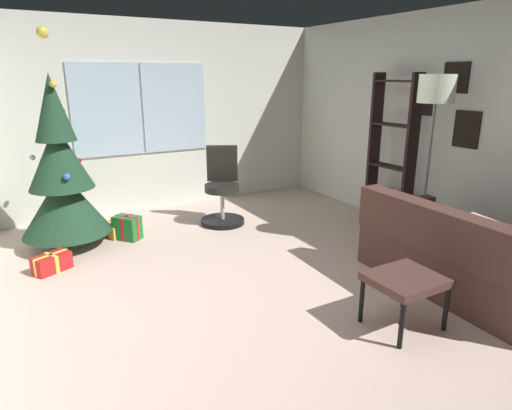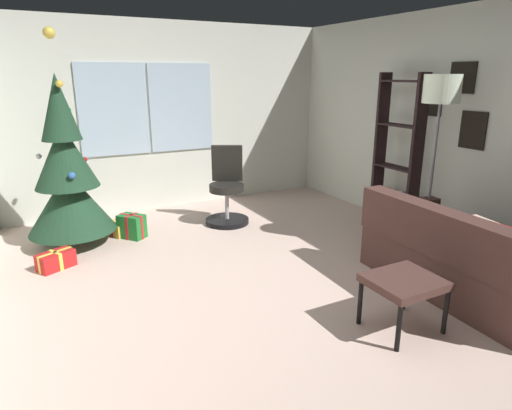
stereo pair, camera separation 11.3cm
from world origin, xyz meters
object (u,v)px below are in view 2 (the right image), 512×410
object	(u,v)px
gift_box_red	(56,260)
gift_box_green	(132,226)
couch	(489,263)
holiday_tree	(67,177)
footstool	(404,284)
floor_lamp	(440,102)
office_chair	(227,193)
gift_box_gold	(123,227)
bookshelf	(397,163)

from	to	relation	value
gift_box_red	gift_box_green	xyz separation A→B (m)	(0.87, 0.52, 0.05)
couch	holiday_tree	size ratio (longest dim) A/B	0.79
footstool	floor_lamp	size ratio (longest dim) A/B	0.28
office_chair	gift_box_gold	bearing A→B (deg)	171.73
couch	footstool	xyz separation A→B (m)	(-1.09, -0.07, 0.09)
gift_box_gold	office_chair	distance (m)	1.35
couch	holiday_tree	xyz separation A→B (m)	(-3.08, 2.95, 0.50)
gift_box_gold	gift_box_red	bearing A→B (deg)	-138.23
footstool	gift_box_gold	world-z (taller)	footstool
gift_box_green	office_chair	distance (m)	1.26
gift_box_green	bookshelf	xyz separation A→B (m)	(3.02, -1.12, 0.68)
gift_box_red	gift_box_green	bearing A→B (deg)	30.90
office_chair	bookshelf	distance (m)	2.15
floor_lamp	gift_box_green	bearing A→B (deg)	145.30
gift_box_gold	gift_box_green	bearing A→B (deg)	-70.75
footstool	floor_lamp	world-z (taller)	floor_lamp
couch	bookshelf	distance (m)	1.89
gift_box_gold	floor_lamp	xyz separation A→B (m)	(2.81, -2.09, 1.51)
couch	gift_box_gold	xyz separation A→B (m)	(-2.53, 3.04, -0.20)
office_chair	gift_box_green	bearing A→B (deg)	-179.76
gift_box_green	floor_lamp	bearing A→B (deg)	-34.70
couch	gift_box_gold	distance (m)	3.95
footstool	gift_box_gold	size ratio (longest dim) A/B	1.40
couch	floor_lamp	size ratio (longest dim) A/B	0.99
couch	gift_box_red	bearing A→B (deg)	145.05
gift_box_green	floor_lamp	distance (m)	3.63
bookshelf	gift_box_red	bearing A→B (deg)	171.17
office_chair	footstool	bearing A→B (deg)	-87.45
gift_box_gold	office_chair	size ratio (longest dim) A/B	0.38
office_chair	bookshelf	size ratio (longest dim) A/B	0.52
gift_box_gold	bookshelf	distance (m)	3.44
couch	gift_box_gold	size ratio (longest dim) A/B	4.88
footstool	bookshelf	xyz separation A→B (m)	(1.65, 1.79, 0.45)
gift_box_green	bookshelf	world-z (taller)	bookshelf
bookshelf	office_chair	bearing A→B (deg)	147.71
couch	holiday_tree	distance (m)	4.29
gift_box_red	bookshelf	size ratio (longest dim) A/B	0.21
office_chair	floor_lamp	size ratio (longest dim) A/B	0.53
gift_box_red	office_chair	world-z (taller)	office_chair
bookshelf	floor_lamp	world-z (taller)	bookshelf
holiday_tree	gift_box_red	xyz separation A→B (m)	(-0.24, -0.62, -0.69)
office_chair	floor_lamp	xyz separation A→B (m)	(1.50, -1.90, 1.20)
footstool	gift_box_red	xyz separation A→B (m)	(-2.23, 2.39, -0.28)
holiday_tree	gift_box_red	distance (m)	0.96
holiday_tree	gift_box_green	xyz separation A→B (m)	(0.63, -0.11, -0.64)
floor_lamp	couch	bearing A→B (deg)	-106.54
floor_lamp	bookshelf	bearing A→B (deg)	70.00
footstool	gift_box_green	bearing A→B (deg)	115.13
gift_box_green	bookshelf	size ratio (longest dim) A/B	0.19
gift_box_red	bookshelf	distance (m)	4.00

